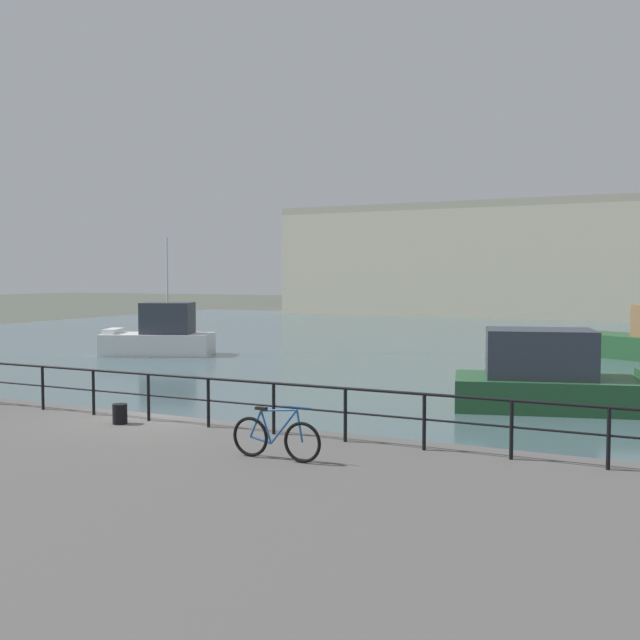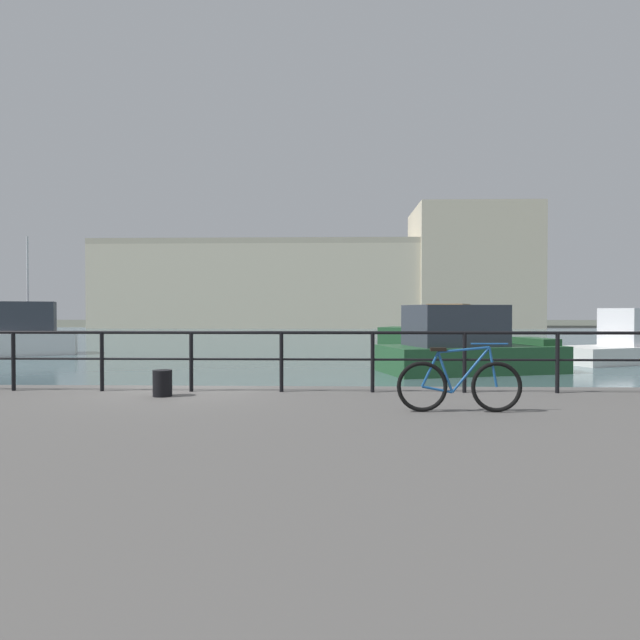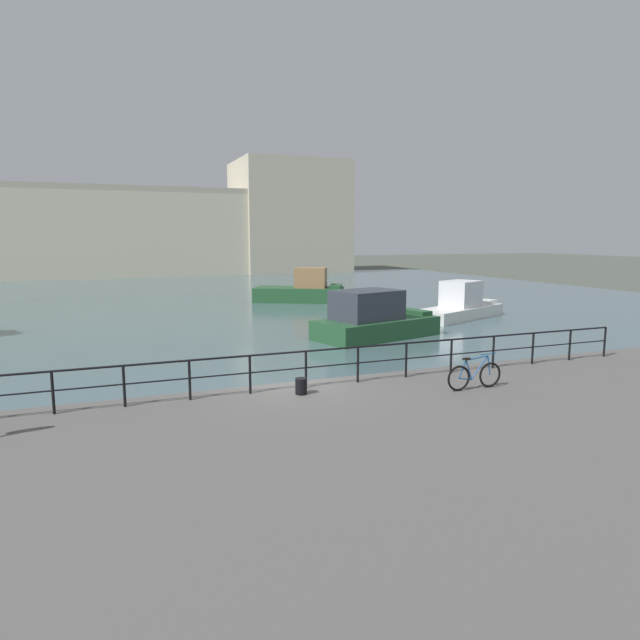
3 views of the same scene
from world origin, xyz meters
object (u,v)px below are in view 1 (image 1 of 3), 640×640
at_px(harbor_building, 633,255).
at_px(parked_bicycle, 276,438).
at_px(moored_white_yacht, 161,335).
at_px(mooring_bollard, 120,414).
at_px(moored_blue_motorboat, 554,378).

height_order(harbor_building, parked_bicycle, harbor_building).
height_order(harbor_building, moored_white_yacht, harbor_building).
bearing_deg(moored_white_yacht, mooring_bollard, 102.90).
xyz_separation_m(harbor_building, moored_blue_motorboat, (1.33, -51.90, -4.98)).
relative_size(moored_white_yacht, mooring_bollard, 13.50).
height_order(parked_bicycle, mooring_bollard, parked_bicycle).
bearing_deg(moored_blue_motorboat, parked_bicycle, -119.02).
bearing_deg(mooring_bollard, moored_white_yacht, 125.86).
relative_size(moored_white_yacht, parked_bicycle, 3.35).
distance_m(parked_bicycle, mooring_bollard, 4.85).
height_order(moored_white_yacht, moored_blue_motorboat, moored_white_yacht).
bearing_deg(parked_bicycle, moored_white_yacht, 132.53).
xyz_separation_m(moored_white_yacht, moored_blue_motorboat, (20.41, -7.22, -0.06)).
height_order(harbor_building, moored_blue_motorboat, harbor_building).
bearing_deg(moored_blue_motorboat, mooring_bollard, -140.88).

